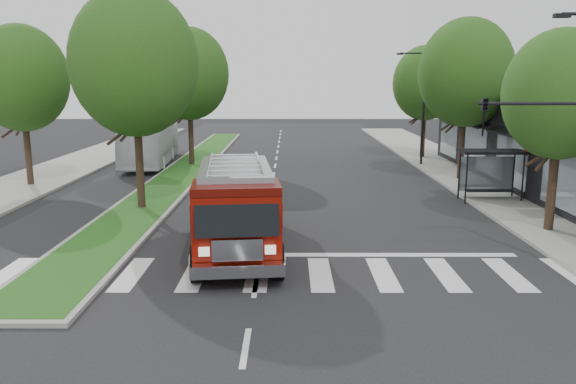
% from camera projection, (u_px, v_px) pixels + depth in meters
% --- Properties ---
extents(ground, '(140.00, 140.00, 0.00)m').
position_uv_depth(ground, '(262.00, 247.00, 20.79)').
color(ground, black).
rests_on(ground, ground).
extents(sidewalk_right, '(5.00, 80.00, 0.15)m').
position_uv_depth(sidewalk_right, '(500.00, 192.00, 30.56)').
color(sidewalk_right, gray).
rests_on(sidewalk_right, ground).
extents(sidewalk_left, '(5.00, 80.00, 0.15)m').
position_uv_depth(sidewalk_left, '(5.00, 192.00, 30.61)').
color(sidewalk_left, gray).
rests_on(sidewalk_left, ground).
extents(median, '(3.00, 50.00, 0.15)m').
position_uv_depth(median, '(187.00, 169.00, 38.43)').
color(median, gray).
rests_on(median, ground).
extents(bus_shelter, '(3.20, 1.60, 2.61)m').
position_uv_depth(bus_shelter, '(490.00, 161.00, 28.36)').
color(bus_shelter, black).
rests_on(bus_shelter, ground).
extents(tree_right_near, '(4.40, 4.40, 8.05)m').
position_uv_depth(tree_right_near, '(561.00, 95.00, 21.65)').
color(tree_right_near, black).
rests_on(tree_right_near, ground).
extents(tree_right_mid, '(5.60, 5.60, 9.72)m').
position_uv_depth(tree_right_mid, '(466.00, 73.00, 33.22)').
color(tree_right_mid, black).
rests_on(tree_right_mid, ground).
extents(tree_right_far, '(5.00, 5.00, 8.73)m').
position_uv_depth(tree_right_far, '(425.00, 83.00, 43.16)').
color(tree_right_far, black).
rests_on(tree_right_far, ground).
extents(tree_median_near, '(5.80, 5.80, 10.16)m').
position_uv_depth(tree_median_near, '(134.00, 63.00, 25.35)').
color(tree_median_near, black).
rests_on(tree_median_near, ground).
extents(tree_median_far, '(5.60, 5.60, 9.72)m').
position_uv_depth(tree_median_far, '(189.00, 74.00, 39.14)').
color(tree_median_far, black).
rests_on(tree_median_far, ground).
extents(tree_left_mid, '(5.20, 5.20, 9.16)m').
position_uv_depth(tree_left_mid, '(21.00, 78.00, 31.37)').
color(tree_left_mid, black).
rests_on(tree_left_mid, ground).
extents(streetlight_right_far, '(2.11, 0.20, 8.00)m').
position_uv_depth(streetlight_right_far, '(422.00, 103.00, 39.50)').
color(streetlight_right_far, black).
rests_on(streetlight_right_far, ground).
extents(fire_engine, '(3.67, 9.40, 3.18)m').
position_uv_depth(fire_engine, '(236.00, 207.00, 20.45)').
color(fire_engine, '#4D0A04').
rests_on(fire_engine, ground).
extents(city_bus, '(3.60, 11.63, 3.19)m').
position_uv_depth(city_bus, '(151.00, 142.00, 41.03)').
color(city_bus, silver).
rests_on(city_bus, ground).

